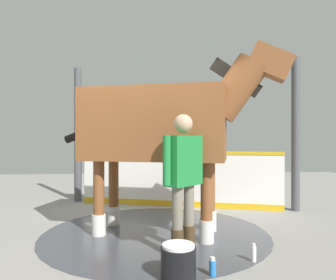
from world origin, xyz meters
name	(u,v)px	position (x,y,z in m)	size (l,w,h in m)	color
ground_plane	(138,230)	(0.00, 0.00, -0.01)	(16.00, 16.00, 0.02)	gray
wet_patch	(156,233)	(0.23, 0.27, 0.00)	(3.33, 3.33, 0.00)	#42444C
barrier_wall	(178,181)	(-1.58, 0.81, 0.53)	(1.26, 4.02, 1.14)	white
roof_post_near	(296,134)	(-1.01, 3.04, 1.49)	(0.16, 0.16, 2.99)	#4C4C51
roof_post_far	(78,135)	(-2.32, -1.38, 1.49)	(0.16, 0.16, 2.99)	#4C4C51
horse	(163,126)	(0.26, 0.38, 1.58)	(1.57, 3.34, 2.73)	brown
handler	(183,174)	(1.15, 0.57, 0.98)	(0.50, 0.52, 1.69)	#47331E
wash_bucket	(178,262)	(1.79, 0.44, 0.17)	(0.35, 0.35, 0.35)	black
bottle_shampoo	(254,253)	(1.42, 1.34, 0.10)	(0.06, 0.06, 0.21)	white
bottle_spray	(213,267)	(1.74, 0.79, 0.09)	(0.07, 0.07, 0.19)	blue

